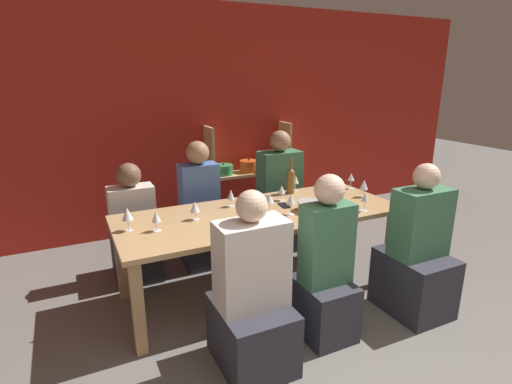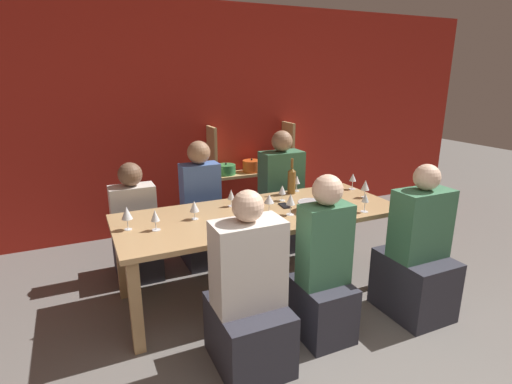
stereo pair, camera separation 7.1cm
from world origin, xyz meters
name	(u,v)px [view 2 (the right image)]	position (x,y,z in m)	size (l,w,h in m)	color
wall_back_red	(181,120)	(0.00, 3.83, 1.35)	(8.80, 0.06, 2.70)	red
shelf_unit	(251,185)	(0.83, 3.63, 0.49)	(1.09, 0.30, 1.28)	tan
dining_table	(261,221)	(0.19, 1.98, 0.67)	(2.43, 0.95, 0.75)	tan
mixing_bowl	(312,206)	(0.59, 1.81, 0.80)	(0.24, 0.24, 0.09)	#B7BABC
wine_bottle_green	(292,180)	(0.70, 2.35, 0.88)	(0.08, 0.08, 0.35)	brown
wine_glass_white_a	(127,213)	(-0.90, 2.03, 0.88)	(0.08, 0.08, 0.18)	white
wine_glass_red_a	(282,190)	(0.50, 2.18, 0.85)	(0.07, 0.07, 0.15)	white
wine_glass_red_b	(194,207)	(-0.38, 2.04, 0.86)	(0.08, 0.08, 0.16)	white
wine_glass_white_b	(291,200)	(0.38, 1.81, 0.88)	(0.08, 0.08, 0.18)	white
wine_glass_red_c	(365,199)	(0.99, 1.60, 0.87)	(0.06, 0.06, 0.16)	white
wine_glass_empty_a	(365,185)	(1.27, 1.94, 0.87)	(0.08, 0.08, 0.17)	white
wine_glass_white_c	(249,215)	(-0.05, 1.69, 0.85)	(0.07, 0.07, 0.15)	white
wine_glass_red_d	(353,178)	(1.34, 2.22, 0.87)	(0.07, 0.07, 0.16)	white
wine_glass_red_e	(231,195)	(0.01, 2.22, 0.85)	(0.06, 0.06, 0.16)	white
wine_glass_red_f	(155,216)	(-0.71, 1.93, 0.86)	(0.07, 0.07, 0.16)	white
wine_glass_red_g	(269,199)	(0.24, 1.92, 0.87)	(0.08, 0.08, 0.16)	white
wine_glass_red_h	(297,180)	(0.78, 2.39, 0.86)	(0.07, 0.07, 0.16)	white
cell_phone	(285,206)	(0.45, 2.02, 0.75)	(0.09, 0.16, 0.01)	black
person_near_a	(416,262)	(1.17, 1.15, 0.45)	(0.44, 0.56, 1.24)	#2D2D38
person_far_a	(281,205)	(0.82, 2.80, 0.48)	(0.46, 0.57, 1.31)	#2D2D38
person_near_b	(249,305)	(-0.29, 1.15, 0.44)	(0.45, 0.56, 1.22)	#2D2D38
person_far_b	(136,235)	(-0.77, 2.75, 0.41)	(0.41, 0.51, 1.11)	#2D2D38
person_near_c	(323,278)	(0.32, 1.21, 0.47)	(0.36, 0.45, 1.24)	#2D2D38
person_far_c	(201,218)	(-0.12, 2.74, 0.48)	(0.38, 0.47, 1.27)	#2D2D38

